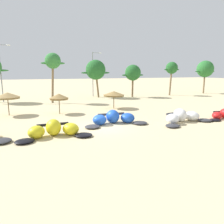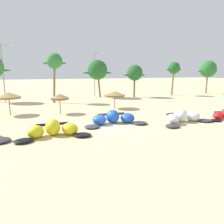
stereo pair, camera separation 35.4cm
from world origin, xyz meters
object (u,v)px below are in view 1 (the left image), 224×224
(kite_left, at_px, (54,130))
(beach_umbrella_middle, at_px, (59,97))
(beach_umbrella_near_palms, at_px, (114,94))
(lamppost_west_center, at_px, (94,72))
(palm_right_of_gap, at_px, (172,69))
(beach_umbrella_near_van, at_px, (7,96))
(kite_center, at_px, (182,117))
(palm_center_right, at_px, (133,73))
(kite_left_of_center, at_px, (114,119))
(lamppost_west, at_px, (2,70))
(palm_center_left, at_px, (96,70))
(palm_left_of_gap, at_px, (53,62))
(palm_right, at_px, (205,69))

(kite_left, xyz_separation_m, beach_umbrella_middle, (1.58, 9.38, 1.61))
(beach_umbrella_near_palms, height_order, lamppost_west_center, lamppost_west_center)
(palm_right_of_gap, bearing_deg, beach_umbrella_near_van, -159.60)
(kite_center, height_order, beach_umbrella_middle, beach_umbrella_middle)
(palm_center_right, bearing_deg, beach_umbrella_near_palms, -126.62)
(kite_left_of_center, distance_m, lamppost_west, 24.76)
(beach_umbrella_middle, height_order, beach_umbrella_near_palms, beach_umbrella_middle)
(palm_center_left, bearing_deg, palm_center_right, -13.89)
(palm_center_right, bearing_deg, palm_center_left, 166.11)
(beach_umbrella_near_van, xyz_separation_m, palm_right_of_gap, (31.28, 11.63, 3.39))
(palm_center_right, relative_size, palm_right_of_gap, 0.90)
(kite_left_of_center, distance_m, palm_center_right, 23.42)
(palm_center_right, bearing_deg, beach_umbrella_near_van, -152.32)
(kite_left_of_center, distance_m, palm_center_left, 22.60)
(beach_umbrella_middle, relative_size, palm_left_of_gap, 0.31)
(palm_left_of_gap, relative_size, palm_center_right, 1.25)
(palm_center_left, distance_m, palm_center_right, 7.48)
(kite_left, relative_size, palm_right, 0.81)
(palm_left_of_gap, bearing_deg, palm_right, 5.78)
(kite_center, xyz_separation_m, palm_left_of_gap, (-10.90, 18.92, 6.13))
(kite_left_of_center, xyz_separation_m, lamppost_west, (-12.05, 21.08, 4.85))
(palm_center_right, bearing_deg, kite_left_of_center, -120.58)
(beach_umbrella_middle, height_order, lamppost_west_center, lamppost_west_center)
(lamppost_west, bearing_deg, palm_center_right, -3.05)
(palm_right_of_gap, bearing_deg, kite_left_of_center, -136.54)
(palm_center_left, height_order, lamppost_west, lamppost_west)
(kite_left, relative_size, lamppost_west, 0.64)
(lamppost_west_center, bearing_deg, palm_right_of_gap, -13.59)
(kite_left_of_center, height_order, kite_center, kite_center)
(kite_center, bearing_deg, lamppost_west_center, 94.85)
(beach_umbrella_near_van, relative_size, palm_center_right, 0.43)
(beach_umbrella_middle, bearing_deg, kite_center, -38.42)
(kite_left_of_center, relative_size, beach_umbrella_middle, 2.68)
(lamppost_west_center, bearing_deg, lamppost_west, -170.48)
(palm_center_right, bearing_deg, palm_right_of_gap, 0.70)
(palm_right_of_gap, relative_size, lamppost_west_center, 0.79)
(kite_left_of_center, bearing_deg, kite_center, -15.33)
(palm_center_left, bearing_deg, lamppost_west_center, 85.05)
(beach_umbrella_near_palms, bearing_deg, kite_left_of_center, -110.98)
(beach_umbrella_near_palms, bearing_deg, palm_left_of_gap, 129.96)
(kite_left, distance_m, kite_center, 12.91)
(beach_umbrella_middle, height_order, lamppost_west, lamppost_west)
(palm_center_left, bearing_deg, palm_right, -2.24)
(kite_left_of_center, distance_m, lamppost_west_center, 24.76)
(beach_umbrella_near_van, relative_size, beach_umbrella_near_palms, 0.94)
(lamppost_west_center, bearing_deg, palm_center_left, -94.95)
(palm_right_of_gap, height_order, palm_right, palm_right)
(beach_umbrella_near_van, height_order, beach_umbrella_middle, beach_umbrella_near_van)
(beach_umbrella_near_palms, bearing_deg, palm_right_of_gap, 32.95)
(beach_umbrella_near_palms, xyz_separation_m, lamppost_west_center, (1.46, 15.50, 3.00))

